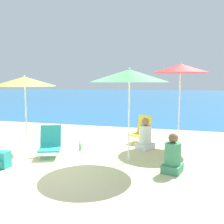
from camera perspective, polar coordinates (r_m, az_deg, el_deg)
ground_plane at (r=5.69m, az=-14.64°, el=-11.37°), size 60.00×60.00×0.00m
sea_water at (r=29.46m, az=10.16°, el=3.56°), size 60.00×40.00×0.01m
beach_umbrella_lime at (r=6.85m, az=-19.35°, el=6.59°), size 1.59×1.59×1.93m
beach_umbrella_green at (r=5.41m, az=3.99°, el=8.25°), size 1.68×1.68×2.07m
beach_umbrella_red at (r=7.19m, az=15.38°, el=9.58°), size 1.53×1.53×2.29m
beach_chair_teal at (r=6.13m, az=-13.96°, el=-6.76°), size 0.66×0.72×0.72m
beach_chair_yellow at (r=7.35m, az=6.79°, el=-3.99°), size 0.65×0.72×0.78m
person_seated_near at (r=6.62m, az=7.59°, el=-5.58°), size 0.52×0.54×0.83m
person_seated_far at (r=5.09m, az=13.68°, el=-9.91°), size 0.44×0.49×0.78m
backpack_teal at (r=5.69m, az=-23.70°, el=-9.97°), size 0.25×0.27×0.34m
water_bottle at (r=6.53m, az=-7.33°, el=-7.92°), size 0.06×0.06×0.24m
seagull at (r=9.36m, az=-12.07°, el=-3.15°), size 0.27×0.11×0.23m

